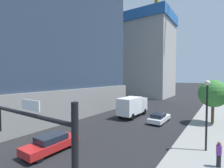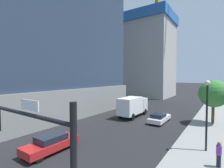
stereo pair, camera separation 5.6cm
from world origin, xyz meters
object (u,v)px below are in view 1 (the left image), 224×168
object	(u,v)px
street_tree	(213,94)
pedestrian_purple_shirt	(219,154)
car_white	(159,118)
construction_building	(147,52)
car_red	(51,143)
traffic_light_pole	(29,145)
street_lamp	(207,105)
box_truck	(132,106)

from	to	relation	value
street_tree	pedestrian_purple_shirt	size ratio (longest dim) A/B	3.32
street_tree	car_white	world-z (taller)	street_tree
construction_building	car_red	xyz separation A→B (m)	(9.57, -44.19, -14.10)
car_red	street_tree	bearing A→B (deg)	57.61
traffic_light_pole	car_white	bearing A→B (deg)	95.06
construction_building	traffic_light_pole	distance (m)	53.19
pedestrian_purple_shirt	construction_building	bearing A→B (deg)	118.69
construction_building	traffic_light_pole	size ratio (longest dim) A/B	5.31
street_lamp	car_white	size ratio (longest dim) A/B	1.25
traffic_light_pole	pedestrian_purple_shirt	size ratio (longest dim) A/B	3.64
pedestrian_purple_shirt	street_tree	bearing A→B (deg)	94.55
traffic_light_pole	pedestrian_purple_shirt	bearing A→B (deg)	61.79
car_white	box_truck	world-z (taller)	box_truck
street_lamp	pedestrian_purple_shirt	bearing A→B (deg)	-68.44
street_tree	street_lamp	bearing A→B (deg)	-89.89
car_white	box_truck	size ratio (longest dim) A/B	0.72
construction_building	pedestrian_purple_shirt	size ratio (longest dim) A/B	19.31
street_tree	car_red	xyz separation A→B (m)	(-10.94, -17.24, -3.44)
street_tree	traffic_light_pole	bearing A→B (deg)	-101.37
construction_building	car_white	xyz separation A→B (m)	(14.23, -30.00, -14.18)
construction_building	car_white	bearing A→B (deg)	-64.63
street_lamp	car_red	xyz separation A→B (m)	(-10.96, -7.36, -3.31)
street_tree	car_red	distance (m)	20.71
car_white	construction_building	bearing A→B (deg)	115.37
street_lamp	car_red	distance (m)	13.61
car_white	box_truck	distance (m)	4.88
car_red	box_truck	size ratio (longest dim) A/B	0.72
car_red	box_truck	xyz separation A→B (m)	(-0.00, 15.07, 1.06)
car_white	box_truck	xyz separation A→B (m)	(-4.66, 0.88, 1.14)
car_white	car_red	size ratio (longest dim) A/B	1.01
construction_building	box_truck	xyz separation A→B (m)	(9.57, -29.13, -13.04)
street_tree	box_truck	xyz separation A→B (m)	(-10.94, -2.18, -2.38)
traffic_light_pole	box_truck	world-z (taller)	traffic_light_pole
pedestrian_purple_shirt	street_lamp	bearing A→B (deg)	111.56
traffic_light_pole	construction_building	bearing A→B (deg)	107.84
traffic_light_pole	car_red	size ratio (longest dim) A/B	1.35
traffic_light_pole	car_red	world-z (taller)	traffic_light_pole
street_lamp	street_tree	xyz separation A→B (m)	(-0.02, 9.88, 0.13)
street_lamp	car_white	bearing A→B (deg)	132.69
street_lamp	traffic_light_pole	bearing A→B (deg)	-109.72
box_truck	pedestrian_purple_shirt	size ratio (longest dim) A/B	3.74
car_white	car_red	bearing A→B (deg)	-108.18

